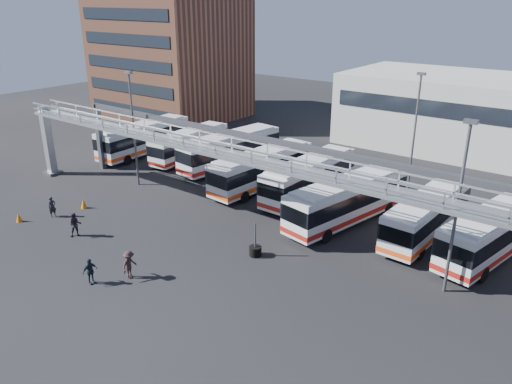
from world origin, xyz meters
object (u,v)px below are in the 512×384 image
Objects in this scene: bus_4 at (309,176)px; pedestrian_d at (90,271)px; bus_1 at (190,143)px; bus_3 at (262,168)px; bus_2 at (230,149)px; pedestrian_b at (75,225)px; pedestrian_a at (52,207)px; tire_stack at (255,250)px; light_pole_back at (415,126)px; bus_0 at (144,137)px; pedestrian_c at (129,265)px; bus_7 at (495,231)px; cone_right at (84,204)px; light_pole_mid at (458,201)px; bus_5 at (347,199)px; bus_6 at (427,214)px; light_pole_left at (133,123)px.

bus_4 reaches higher than pedestrian_d.
bus_1 is 0.90× the size of bus_3.
pedestrian_b is (1.04, -18.49, -1.04)m from bus_2.
tire_stack reaches higher than pedestrian_a.
bus_0 is (-26.71, -7.30, -3.82)m from light_pole_back.
bus_1 is 5.68× the size of pedestrian_c.
bus_7 is 30.66m from cone_right.
light_pole_mid reaches higher than bus_2.
bus_4 is at bearing -129.77° from light_pole_back.
pedestrian_d is at bearing -33.12° from cone_right.
light_pole_back reaches higher than pedestrian_b.
bus_1 is at bearing -168.24° from bus_2.
bus_7 is 6.26× the size of pedestrian_c.
bus_5 is 5.76m from bus_6.
bus_5 is at bearing -46.36° from pedestrian_a.
bus_6 is at bearing -21.24° from pedestrian_b.
cone_right is at bearing -120.24° from bus_3.
light_pole_mid is 0.89× the size of bus_3.
bus_6 is (10.61, -1.49, -0.11)m from bus_4.
bus_5 is at bearing 73.90° from tire_stack.
pedestrian_b is at bearing -159.59° from light_pole_mid.
bus_1 is at bearing 15.37° from pedestrian_a.
bus_3 is at bearing 158.89° from light_pole_mid.
tire_stack is (16.39, 4.50, -0.42)m from pedestrian_a.
light_pole_mid is 25.40m from pedestrian_b.
pedestrian_c reaches higher than pedestrian_a.
light_pole_mid is 0.89× the size of bus_0.
bus_7 is 25.70m from pedestrian_d.
pedestrian_c is at bearing -68.49° from pedestrian_b.
bus_6 is at bearing 12.13° from light_pole_left.
pedestrian_d is (-3.17, -19.69, -1.05)m from bus_4.
light_pole_back is 5.68× the size of pedestrian_b.
bus_5 is at bearing 150.87° from light_pole_mid.
light_pole_back reaches higher than bus_0.
light_pole_mid is 11.01m from bus_5.
light_pole_mid is 1.00× the size of light_pole_back.
bus_2 is (10.30, 2.09, 0.04)m from bus_0.
pedestrian_c is at bearing -59.02° from bus_2.
pedestrian_d is (-9.18, -26.91, -4.90)m from light_pole_back.
bus_2 is 25.76m from bus_7.
light_pole_back is at bearing 147.41° from bus_7.
light_pole_left is at bearing -82.87° from bus_1.
bus_5 reaches higher than cone_right.
light_pole_left is 6.18× the size of pedestrian_a.
bus_1 reaches higher than pedestrian_c.
bus_7 is 4.79× the size of tire_stack.
bus_0 is at bearing 44.73° from pedestrian_d.
bus_7 is at bearing 79.96° from light_pole_mid.
bus_1 is 30.85m from bus_7.
light_pole_left is at bearing -156.30° from bus_5.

